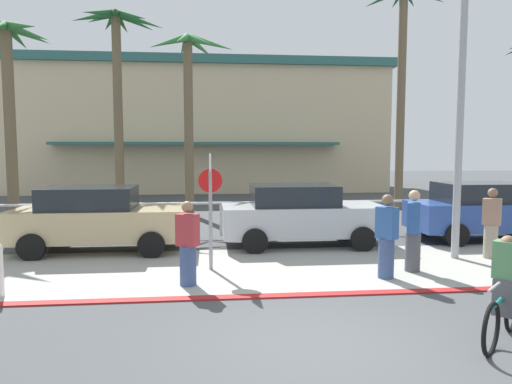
# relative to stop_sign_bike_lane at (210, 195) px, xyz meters

# --- Properties ---
(ground_plane) EXTENTS (80.00, 80.00, 0.00)m
(ground_plane) POSITION_rel_stop_sign_bike_lane_xyz_m (1.48, 5.80, -1.68)
(ground_plane) COLOR #424447
(sidewalk_strip) EXTENTS (44.00, 4.00, 0.02)m
(sidewalk_strip) POSITION_rel_stop_sign_bike_lane_xyz_m (1.48, -0.00, -1.67)
(sidewalk_strip) COLOR #9E9E93
(sidewalk_strip) RESTS_ON ground
(curb_paint) EXTENTS (44.00, 0.24, 0.03)m
(curb_paint) POSITION_rel_stop_sign_bike_lane_xyz_m (1.48, -2.00, -1.66)
(curb_paint) COLOR maroon
(curb_paint) RESTS_ON ground
(building_backdrop) EXTENTS (24.13, 10.93, 8.15)m
(building_backdrop) POSITION_rel_stop_sign_bike_lane_xyz_m (-0.63, 22.56, 2.42)
(building_backdrop) COLOR beige
(building_backdrop) RESTS_ON ground
(rail_fence) EXTENTS (25.21, 0.08, 1.04)m
(rail_fence) POSITION_rel_stop_sign_bike_lane_xyz_m (1.48, 4.30, -0.84)
(rail_fence) COLOR white
(rail_fence) RESTS_ON ground
(stop_sign_bike_lane) EXTENTS (0.52, 0.56, 2.56)m
(stop_sign_bike_lane) POSITION_rel_stop_sign_bike_lane_xyz_m (0.00, 0.00, 0.00)
(stop_sign_bike_lane) COLOR gray
(stop_sign_bike_lane) RESTS_ON ground
(streetlight_curb) EXTENTS (0.24, 2.54, 7.50)m
(streetlight_curb) POSITION_rel_stop_sign_bike_lane_xyz_m (5.93, 0.27, 2.60)
(streetlight_curb) COLOR #9EA0A5
(streetlight_curb) RESTS_ON ground
(palm_tree_1) EXTENTS (3.33, 2.90, 6.82)m
(palm_tree_1) POSITION_rel_stop_sign_bike_lane_xyz_m (-6.61, 6.19, 3.62)
(palm_tree_1) COLOR brown
(palm_tree_1) RESTS_ON ground
(palm_tree_2) EXTENTS (3.59, 3.33, 8.20)m
(palm_tree_2) POSITION_rel_stop_sign_bike_lane_xyz_m (-3.58, 9.36, 4.62)
(palm_tree_2) COLOR brown
(palm_tree_2) RESTS_ON ground
(palm_tree_3) EXTENTS (3.50, 3.25, 7.20)m
(palm_tree_3) POSITION_rel_stop_sign_bike_lane_xyz_m (-0.78, 8.86, 3.70)
(palm_tree_3) COLOR brown
(palm_tree_3) RESTS_ON ground
(palm_tree_4) EXTENTS (3.81, 2.86, 9.66)m
(palm_tree_4) POSITION_rel_stop_sign_bike_lane_xyz_m (8.33, 9.77, 5.42)
(palm_tree_4) COLOR brown
(palm_tree_4) RESTS_ON ground
(car_tan_1) EXTENTS (4.40, 2.02, 1.69)m
(car_tan_1) POSITION_rel_stop_sign_bike_lane_xyz_m (-2.91, 2.22, -0.81)
(car_tan_1) COLOR tan
(car_tan_1) RESTS_ON ground
(car_silver_2) EXTENTS (4.40, 2.02, 1.69)m
(car_silver_2) POSITION_rel_stop_sign_bike_lane_xyz_m (2.47, 2.41, -0.81)
(car_silver_2) COLOR #B2B7BC
(car_silver_2) RESTS_ON ground
(car_blue_3) EXTENTS (4.40, 2.02, 1.69)m
(car_blue_3) POSITION_rel_stop_sign_bike_lane_xyz_m (8.02, 2.70, -0.81)
(car_blue_3) COLOR #284793
(car_blue_3) RESTS_ON ground
(cyclist_teal_0) EXTENTS (1.37, 1.29, 1.50)m
(cyclist_teal_0) POSITION_rel_stop_sign_bike_lane_xyz_m (4.05, -4.23, -0.98)
(cyclist_teal_0) COLOR black
(cyclist_teal_0) RESTS_ON ground
(pedestrian_0) EXTENTS (0.43, 0.47, 1.79)m
(pedestrian_0) POSITION_rel_stop_sign_bike_lane_xyz_m (4.35, -0.59, -0.84)
(pedestrian_0) COLOR #4C4C51
(pedestrian_0) RESTS_ON ground
(pedestrian_1) EXTENTS (0.45, 0.48, 1.75)m
(pedestrian_1) POSITION_rel_stop_sign_bike_lane_xyz_m (3.57, -1.06, -0.86)
(pedestrian_1) COLOR #384C7A
(pedestrian_1) RESTS_ON ground
(pedestrian_2) EXTENTS (0.47, 0.43, 1.67)m
(pedestrian_2) POSITION_rel_stop_sign_bike_lane_xyz_m (-0.45, -1.18, -0.91)
(pedestrian_2) COLOR #384C7A
(pedestrian_2) RESTS_ON ground
(pedestrian_3) EXTENTS (0.47, 0.46, 1.73)m
(pedestrian_3) POSITION_rel_stop_sign_bike_lane_xyz_m (6.78, 0.42, -0.88)
(pedestrian_3) COLOR gray
(pedestrian_3) RESTS_ON ground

